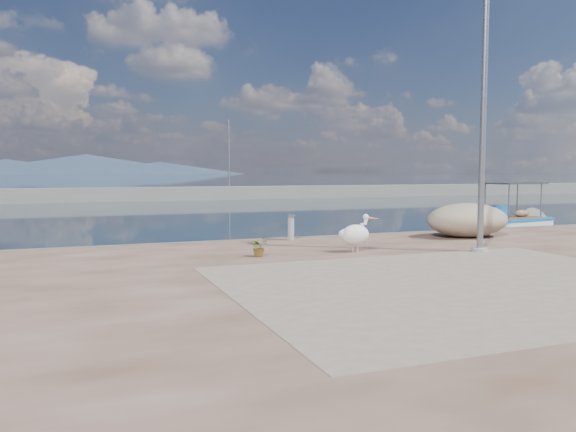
# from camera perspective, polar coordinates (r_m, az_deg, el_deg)

# --- Properties ---
(ground) EXTENTS (1400.00, 1400.00, 0.00)m
(ground) POSITION_cam_1_polar(r_m,az_deg,el_deg) (13.24, 5.98, -6.84)
(ground) COLOR #162635
(ground) RESTS_ON ground
(quay) EXTENTS (44.00, 22.00, 0.50)m
(quay) POSITION_cam_1_polar(r_m,az_deg,el_deg) (8.45, 25.29, -12.08)
(quay) COLOR #503522
(quay) RESTS_ON ground
(quay_patch) EXTENTS (9.00, 7.00, 0.01)m
(quay_patch) POSITION_cam_1_polar(r_m,az_deg,el_deg) (11.20, 17.70, -6.49)
(quay_patch) COLOR gray
(quay_patch) RESTS_ON quay
(breakwater) EXTENTS (120.00, 2.20, 7.50)m
(breakwater) POSITION_cam_1_polar(r_m,az_deg,el_deg) (51.92, -14.55, 2.17)
(breakwater) COLOR gray
(breakwater) RESTS_ON ground
(mountains) EXTENTS (370.00, 280.00, 22.00)m
(mountains) POSITION_cam_1_polar(r_m,az_deg,el_deg) (661.66, -20.29, 4.84)
(mountains) COLOR #28384C
(mountains) RESTS_ON ground
(boat_right) EXTENTS (5.34, 2.51, 2.47)m
(boat_right) POSITION_cam_1_polar(r_m,az_deg,el_deg) (27.73, 21.77, -0.78)
(boat_right) COLOR white
(boat_right) RESTS_ON ground
(pelican) EXTENTS (1.05, 0.67, 1.00)m
(pelican) POSITION_cam_1_polar(r_m,az_deg,el_deg) (14.77, 6.91, -1.85)
(pelican) COLOR tan
(pelican) RESTS_ON quay
(lamp_post) EXTENTS (0.44, 0.96, 7.00)m
(lamp_post) POSITION_cam_1_polar(r_m,az_deg,el_deg) (15.58, 19.15, 8.68)
(lamp_post) COLOR gray
(lamp_post) RESTS_ON quay
(bollard_near) EXTENTS (0.26, 0.26, 0.79)m
(bollard_near) POSITION_cam_1_polar(r_m,az_deg,el_deg) (17.30, 0.31, -1.02)
(bollard_near) COLOR gray
(bollard_near) RESTS_ON quay
(potted_plant) EXTENTS (0.56, 0.53, 0.49)m
(potted_plant) POSITION_cam_1_polar(r_m,az_deg,el_deg) (13.96, -2.97, -3.13)
(potted_plant) COLOR #33722D
(potted_plant) RESTS_ON quay
(net_pile_c) EXTENTS (2.78, 1.99, 1.09)m
(net_pile_c) POSITION_cam_1_polar(r_m,az_deg,el_deg) (18.99, 17.77, -0.39)
(net_pile_c) COLOR #BFAA8D
(net_pile_c) RESTS_ON quay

